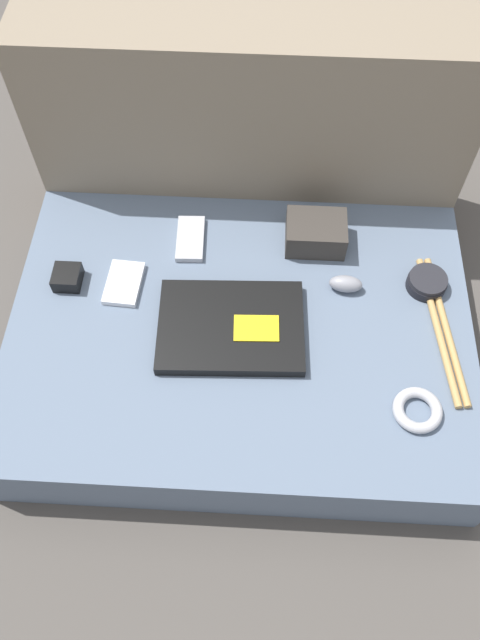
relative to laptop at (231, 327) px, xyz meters
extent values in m
plane|color=#4C4742|center=(0.02, 0.01, -0.16)|extent=(8.00, 8.00, 0.00)
cube|color=slate|center=(0.02, 0.01, -0.09)|extent=(0.95, 0.68, 0.15)
cube|color=#7F705B|center=(0.02, 0.45, 0.10)|extent=(0.95, 0.20, 0.53)
cube|color=black|center=(0.00, 0.00, 0.00)|extent=(0.30, 0.22, 0.02)
cube|color=yellow|center=(0.05, -0.01, 0.01)|extent=(0.09, 0.06, 0.00)
ellipsoid|color=gray|center=(0.23, 0.11, 0.01)|extent=(0.07, 0.04, 0.04)
cylinder|color=black|center=(0.40, 0.13, 0.00)|extent=(0.08, 0.08, 0.02)
cylinder|color=#232328|center=(0.40, 0.13, 0.01)|extent=(0.08, 0.08, 0.01)
cube|color=#B7B7BC|center=(-0.10, 0.23, -0.01)|extent=(0.06, 0.12, 0.01)
cube|color=silver|center=(-0.23, 0.10, -0.01)|extent=(0.08, 0.11, 0.01)
cube|color=#38332D|center=(0.17, 0.24, 0.02)|extent=(0.13, 0.10, 0.06)
cube|color=black|center=(-0.35, 0.10, 0.00)|extent=(0.06, 0.06, 0.03)
torus|color=#B2B2B7|center=(0.36, -0.16, 0.00)|extent=(0.09, 0.09, 0.02)
cylinder|color=tan|center=(0.42, 0.02, -0.01)|extent=(0.06, 0.34, 0.01)
cylinder|color=tan|center=(0.43, 0.02, -0.01)|extent=(0.06, 0.34, 0.01)
camera|label=1|loc=(0.05, -0.64, 1.08)|focal=35.00mm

